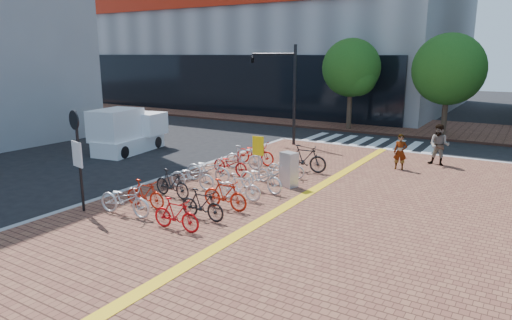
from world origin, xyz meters
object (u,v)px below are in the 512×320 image
Objects in this scene: bike_0 at (125,199)px; pedestrian_a at (400,152)px; bike_7 at (255,153)px; bike_10 at (225,195)px; bike_4 at (208,169)px; bike_12 at (261,178)px; yellow_sign at (258,150)px; bike_13 at (275,173)px; bike_6 at (244,157)px; box_truck at (128,132)px; bike_15 at (305,158)px; bike_14 at (286,167)px; bike_11 at (240,187)px; bike_2 at (172,184)px; bike_5 at (230,164)px; utility_box at (289,170)px; bike_8 at (176,214)px; traffic_light_pole at (275,76)px; bike_9 at (202,204)px; notice_sign at (77,149)px; bike_3 at (192,176)px; pedestrian_b at (439,145)px; bike_1 at (145,194)px.

bike_0 is 11.89m from pedestrian_a.
bike_10 is at bearing -156.58° from bike_7.
bike_12 is at bearing -94.35° from bike_4.
bike_13 is at bearing -11.66° from yellow_sign.
box_truck is at bearing 75.85° from bike_6.
bike_0 is 1.01× the size of bike_15.
bike_13 is at bearing 10.10° from bike_12.
bike_13 reaches higher than bike_14.
bike_7 reaches higher than bike_11.
bike_2 is 0.84× the size of bike_4.
bike_5 is at bearing -10.98° from box_truck.
bike_6 reaches higher than bike_12.
box_truck reaches higher than bike_2.
pedestrian_a reaches higher than bike_5.
bike_8 is at bearing -96.82° from utility_box.
bike_4 is at bearing -77.62° from traffic_light_pole.
bike_8 is at bearing -177.50° from bike_13.
bike_4 reaches higher than bike_2.
box_truck is at bearing 57.19° from bike_9.
bike_0 is at bearing 83.78° from bike_8.
box_truck is (-5.60, -5.78, -2.80)m from traffic_light_pole.
notice_sign is (-1.44, -2.64, 1.55)m from bike_2.
bike_13 is at bearing -134.16° from pedestrian_a.
yellow_sign is 9.13m from box_truck.
bike_14 is 8.13m from notice_sign.
bike_13 is 1.01× the size of bike_14.
box_truck is at bearing 95.63° from bike_7.
bike_0 is 0.46× the size of box_truck.
bike_7 is 3.34m from bike_13.
bike_14 is (2.15, 4.46, -0.08)m from bike_2.
bike_3 is at bearing 61.26° from bike_10.
bike_0 reaches higher than bike_5.
bike_6 is 1.05× the size of bike_10.
bike_6 reaches higher than bike_10.
bike_0 is at bearing -174.56° from bike_2.
box_truck is (-9.86, 1.70, 0.52)m from bike_13.
bike_15 is (0.24, 1.21, 0.16)m from bike_14.
bike_14 is 0.85× the size of pedestrian_b.
bike_15 is 0.59× the size of notice_sign.
bike_2 is 9.17m from box_truck.
bike_13 is (2.29, -1.33, -0.10)m from bike_6.
bike_6 reaches higher than bike_4.
bike_14 is at bearing -23.05° from bike_0.
utility_box is 7.50m from notice_sign.
bike_15 is at bearing -1.45° from bike_9.
utility_box is (2.91, -1.36, 0.14)m from bike_6.
bike_6 is at bearing 155.00° from utility_box.
bike_10 is 0.51× the size of notice_sign.
bike_1 is 3.54m from bike_4.
bike_7 is 0.36× the size of traffic_light_pole.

